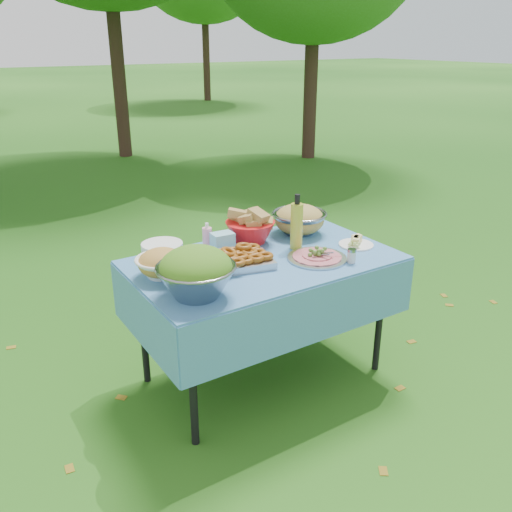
% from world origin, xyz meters
% --- Properties ---
extents(ground, '(80.00, 80.00, 0.00)m').
position_xyz_m(ground, '(0.00, 0.00, 0.00)').
color(ground, '#0D3C0A').
rests_on(ground, ground).
extents(picnic_table, '(1.46, 0.86, 0.76)m').
position_xyz_m(picnic_table, '(0.00, 0.00, 0.38)').
color(picnic_table, '#81D4F7').
rests_on(picnic_table, ground).
extents(salad_bowl, '(0.41, 0.41, 0.25)m').
position_xyz_m(salad_bowl, '(-0.53, -0.22, 0.89)').
color(salad_bowl, gray).
rests_on(salad_bowl, picnic_table).
extents(pasta_bowl_white, '(0.33, 0.33, 0.15)m').
position_xyz_m(pasta_bowl_white, '(-0.57, 0.09, 0.84)').
color(pasta_bowl_white, white).
rests_on(pasta_bowl_white, picnic_table).
extents(plate_stack, '(0.26, 0.26, 0.09)m').
position_xyz_m(plate_stack, '(-0.47, 0.31, 0.81)').
color(plate_stack, white).
rests_on(plate_stack, picnic_table).
extents(wipes_box, '(0.13, 0.10, 0.11)m').
position_xyz_m(wipes_box, '(-0.14, 0.22, 0.82)').
color(wipes_box, '#95DCF2').
rests_on(wipes_box, picnic_table).
extents(sanitizer_bottle, '(0.06, 0.06, 0.16)m').
position_xyz_m(sanitizer_bottle, '(-0.19, 0.31, 0.84)').
color(sanitizer_bottle, '#FFA3BE').
rests_on(sanitizer_bottle, picnic_table).
extents(bread_bowl, '(0.31, 0.31, 0.20)m').
position_xyz_m(bread_bowl, '(0.08, 0.27, 0.86)').
color(bread_bowl, red).
rests_on(bread_bowl, picnic_table).
extents(pasta_bowl_steel, '(0.40, 0.40, 0.18)m').
position_xyz_m(pasta_bowl_steel, '(0.43, 0.25, 0.85)').
color(pasta_bowl_steel, gray).
rests_on(pasta_bowl_steel, picnic_table).
extents(fried_tray, '(0.39, 0.32, 0.08)m').
position_xyz_m(fried_tray, '(-0.16, -0.01, 0.80)').
color(fried_tray, silver).
rests_on(fried_tray, picnic_table).
extents(charcuterie_platter, '(0.42, 0.42, 0.08)m').
position_xyz_m(charcuterie_platter, '(0.25, -0.16, 0.80)').
color(charcuterie_platter, '#B6B8BD').
rests_on(charcuterie_platter, picnic_table).
extents(oil_bottle, '(0.07, 0.07, 0.32)m').
position_xyz_m(oil_bottle, '(0.25, 0.04, 0.92)').
color(oil_bottle, gold).
rests_on(oil_bottle, picnic_table).
extents(cheese_plate, '(0.27, 0.27, 0.06)m').
position_xyz_m(cheese_plate, '(0.58, -0.12, 0.79)').
color(cheese_plate, white).
rests_on(cheese_plate, picnic_table).
extents(shaker, '(0.05, 0.05, 0.08)m').
position_xyz_m(shaker, '(0.38, -0.30, 0.80)').
color(shaker, silver).
rests_on(shaker, picnic_table).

